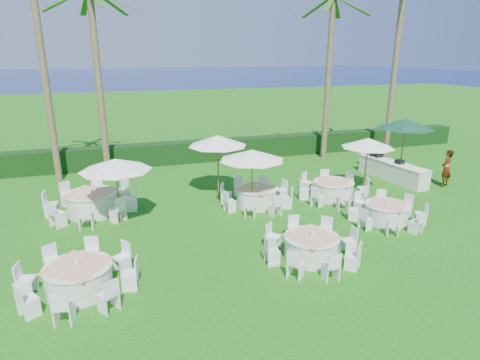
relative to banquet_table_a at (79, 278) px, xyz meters
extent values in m
plane|color=#15540E|center=(6.44, 0.38, -0.41)|extent=(120.00, 120.00, 0.00)
cube|color=black|center=(6.44, 12.38, 0.19)|extent=(34.00, 1.00, 1.20)
plane|color=#07124A|center=(6.44, 102.38, -0.41)|extent=(260.00, 260.00, 0.00)
cylinder|color=silver|center=(0.00, 0.00, -0.04)|extent=(1.69, 1.69, 0.73)
cylinder|color=silver|center=(0.00, 0.00, 0.34)|extent=(1.76, 1.76, 0.03)
cube|color=tan|center=(0.00, 0.00, 0.36)|extent=(1.89, 1.89, 0.01)
cylinder|color=silver|center=(0.00, 0.00, 0.45)|extent=(0.12, 0.12, 0.16)
cube|color=white|center=(1.10, 0.74, 0.03)|extent=(0.57, 0.57, 0.88)
cube|color=white|center=(0.26, 1.30, 0.03)|extent=(0.48, 0.48, 0.88)
cube|color=white|center=(-0.74, 1.10, 0.03)|extent=(0.57, 0.57, 0.88)
cube|color=white|center=(-1.30, 0.26, 0.03)|extent=(0.48, 0.48, 0.88)
cube|color=white|center=(-1.10, -0.74, 0.03)|extent=(0.57, 0.57, 0.88)
cube|color=white|center=(-0.26, -1.30, 0.03)|extent=(0.48, 0.48, 0.88)
cube|color=white|center=(0.74, -1.10, 0.03)|extent=(0.57, 0.57, 0.88)
cube|color=white|center=(1.30, -0.26, 0.03)|extent=(0.48, 0.48, 0.88)
cylinder|color=silver|center=(6.69, -0.19, -0.05)|extent=(1.63, 1.63, 0.71)
cylinder|color=silver|center=(6.69, -0.19, 0.31)|extent=(1.70, 1.70, 0.03)
cube|color=tan|center=(6.69, -0.19, 0.34)|extent=(1.69, 1.69, 0.01)
cylinder|color=silver|center=(6.69, -0.19, 0.42)|extent=(0.11, 0.11, 0.15)
cube|color=white|center=(7.96, -0.24, 0.02)|extent=(0.41, 0.41, 0.85)
cube|color=white|center=(7.62, 0.68, 0.02)|extent=(0.56, 0.56, 0.85)
cube|color=white|center=(6.74, 1.08, 0.02)|extent=(0.41, 0.41, 0.85)
cube|color=white|center=(5.82, 0.74, 0.02)|extent=(0.56, 0.56, 0.85)
cube|color=white|center=(5.42, -0.15, 0.02)|extent=(0.41, 0.41, 0.85)
cube|color=white|center=(5.76, -1.06, 0.02)|extent=(0.56, 0.56, 0.85)
cube|color=white|center=(6.65, -1.46, 0.02)|extent=(0.41, 0.41, 0.85)
cube|color=white|center=(7.56, -1.12, 0.02)|extent=(0.56, 0.56, 0.85)
cylinder|color=silver|center=(10.68, 1.52, -0.07)|extent=(1.55, 1.55, 0.67)
cylinder|color=silver|center=(10.68, 1.52, 0.28)|extent=(1.61, 1.61, 0.03)
cube|color=tan|center=(10.68, 1.52, 0.30)|extent=(1.76, 1.76, 0.01)
cylinder|color=silver|center=(10.68, 1.52, 0.39)|extent=(0.11, 0.11, 0.14)
cube|color=white|center=(11.83, 1.89, 0.00)|extent=(0.47, 0.47, 0.81)
cube|color=white|center=(11.24, 2.60, 0.00)|extent=(0.51, 0.51, 0.81)
cube|color=white|center=(10.31, 2.67, 0.00)|extent=(0.47, 0.47, 0.81)
cube|color=white|center=(9.61, 2.07, 0.00)|extent=(0.51, 0.51, 0.81)
cube|color=white|center=(9.53, 1.15, 0.00)|extent=(0.47, 0.47, 0.81)
cube|color=white|center=(10.13, 0.44, 0.00)|extent=(0.51, 0.51, 0.81)
cube|color=white|center=(11.06, 0.37, 0.00)|extent=(0.47, 0.47, 0.81)
cube|color=white|center=(11.76, 0.97, 0.00)|extent=(0.51, 0.51, 0.81)
cylinder|color=silver|center=(0.12, 5.69, 0.01)|extent=(1.92, 1.92, 0.83)
cylinder|color=silver|center=(0.12, 5.69, 0.44)|extent=(2.00, 2.00, 0.03)
cube|color=tan|center=(0.12, 5.69, 0.46)|extent=(2.09, 2.09, 0.01)
cylinder|color=silver|center=(0.12, 5.69, 0.55)|extent=(0.13, 0.13, 0.18)
cube|color=white|center=(1.27, 6.64, 0.09)|extent=(0.66, 0.66, 1.00)
cube|color=white|center=(0.26, 7.18, 0.09)|extent=(0.51, 0.51, 1.00)
cube|color=white|center=(-0.83, 6.84, 0.09)|extent=(0.66, 0.66, 1.00)
cube|color=white|center=(-1.37, 5.83, 0.09)|extent=(0.51, 0.51, 1.00)
cube|color=white|center=(-1.04, 4.74, 0.09)|extent=(0.66, 0.66, 1.00)
cube|color=white|center=(-0.03, 4.20, 0.09)|extent=(0.51, 0.51, 1.00)
cube|color=white|center=(1.07, 4.53, 0.09)|extent=(0.66, 0.66, 1.00)
cube|color=white|center=(1.61, 5.54, 0.09)|extent=(0.51, 0.51, 1.00)
cylinder|color=silver|center=(6.60, 4.59, -0.05)|extent=(1.65, 1.65, 0.72)
cylinder|color=silver|center=(6.60, 4.59, 0.32)|extent=(1.72, 1.72, 0.03)
cube|color=tan|center=(6.60, 4.59, 0.35)|extent=(1.87, 1.87, 0.01)
cylinder|color=silver|center=(6.60, 4.59, 0.43)|extent=(0.11, 0.11, 0.15)
cube|color=white|center=(7.85, 4.91, 0.02)|extent=(0.49, 0.49, 0.86)
cube|color=white|center=(7.26, 5.70, 0.02)|extent=(0.55, 0.55, 0.86)
cube|color=white|center=(6.28, 5.84, 0.02)|extent=(0.49, 0.49, 0.86)
cube|color=white|center=(5.49, 5.24, 0.02)|extent=(0.55, 0.55, 0.86)
cube|color=white|center=(5.36, 4.26, 0.02)|extent=(0.49, 0.49, 0.86)
cube|color=white|center=(5.95, 3.48, 0.02)|extent=(0.55, 0.55, 0.86)
cube|color=white|center=(6.93, 3.34, 0.02)|extent=(0.49, 0.49, 0.86)
cube|color=white|center=(7.72, 3.94, 0.02)|extent=(0.55, 0.55, 0.86)
cylinder|color=silver|center=(10.08, 4.39, -0.04)|extent=(1.69, 1.69, 0.73)
cylinder|color=silver|center=(10.08, 4.39, 0.34)|extent=(1.76, 1.76, 0.03)
cube|color=tan|center=(10.08, 4.39, 0.36)|extent=(1.90, 1.90, 0.01)
cylinder|color=silver|center=(10.08, 4.39, 0.45)|extent=(0.12, 0.12, 0.16)
cube|color=white|center=(11.21, 5.08, 0.03)|extent=(0.56, 0.56, 0.88)
cube|color=white|center=(10.39, 5.67, 0.03)|extent=(0.50, 0.50, 0.88)
cube|color=white|center=(9.40, 5.52, 0.03)|extent=(0.56, 0.56, 0.88)
cube|color=white|center=(8.80, 4.71, 0.03)|extent=(0.50, 0.50, 0.88)
cube|color=white|center=(8.95, 3.71, 0.03)|extent=(0.56, 0.56, 0.88)
cube|color=white|center=(9.77, 3.11, 0.03)|extent=(0.50, 0.50, 0.88)
cube|color=white|center=(10.76, 3.27, 0.03)|extent=(0.56, 0.56, 0.88)
cube|color=white|center=(11.36, 4.08, 0.03)|extent=(0.50, 0.50, 0.88)
cylinder|color=brown|center=(1.15, 4.39, 0.78)|extent=(0.06, 0.06, 2.37)
cone|color=white|center=(1.15, 4.39, 1.85)|extent=(2.59, 2.59, 0.43)
sphere|color=brown|center=(1.15, 4.39, 2.00)|extent=(0.09, 0.09, 0.09)
cylinder|color=brown|center=(6.32, 4.38, 0.77)|extent=(0.06, 0.06, 2.35)
cone|color=white|center=(6.32, 4.38, 1.82)|extent=(2.63, 2.63, 0.42)
sphere|color=brown|center=(6.32, 4.38, 1.97)|extent=(0.09, 0.09, 0.09)
cylinder|color=brown|center=(5.45, 6.45, 0.88)|extent=(0.06, 0.06, 2.57)
cone|color=white|center=(5.45, 6.45, 2.03)|extent=(2.58, 2.58, 0.46)
sphere|color=brown|center=(5.45, 6.45, 2.19)|extent=(0.10, 0.10, 0.10)
cylinder|color=brown|center=(11.91, 4.81, 0.79)|extent=(0.06, 0.06, 2.39)
cone|color=white|center=(11.91, 4.81, 1.86)|extent=(2.34, 2.34, 0.43)
sphere|color=brown|center=(11.91, 4.81, 2.01)|extent=(0.10, 0.10, 0.10)
cylinder|color=brown|center=(15.32, 6.64, 0.99)|extent=(0.07, 0.07, 2.79)
cone|color=#103B26|center=(15.32, 6.64, 2.25)|extent=(2.83, 2.83, 0.50)
sphere|color=brown|center=(15.32, 6.64, 2.42)|extent=(0.11, 0.11, 0.11)
cube|color=silver|center=(14.26, 5.91, 0.03)|extent=(1.33, 3.99, 0.88)
cube|color=white|center=(14.26, 5.91, 0.50)|extent=(1.39, 4.05, 0.04)
cube|color=black|center=(14.09, 7.08, 0.76)|extent=(0.51, 0.60, 0.49)
cube|color=black|center=(14.32, 5.52, 0.61)|extent=(0.39, 0.39, 0.20)
imported|color=gray|center=(15.99, 4.29, 0.48)|extent=(0.76, 0.65, 1.77)
cylinder|color=brown|center=(-1.64, 10.81, 5.46)|extent=(0.32, 0.32, 11.74)
cylinder|color=brown|center=(0.71, 10.40, 4.00)|extent=(0.32, 0.32, 8.81)
cube|color=#1B5A16|center=(1.75, 10.07, 7.92)|extent=(2.19, 0.93, 1.00)
cube|color=#1B5A16|center=(1.52, 11.14, 7.92)|extent=(1.82, 1.69, 1.00)
cube|color=#1B5A16|center=(0.47, 11.47, 7.92)|extent=(0.75, 2.21, 1.00)
cube|color=#1B5A16|center=(-0.34, 10.73, 7.92)|extent=(2.19, 0.93, 1.00)
cylinder|color=brown|center=(13.21, 11.00, 4.11)|extent=(0.32, 0.32, 9.03)
cube|color=#1B5A16|center=(14.29, 10.83, 8.13)|extent=(2.22, 0.61, 1.00)
cube|color=#1B5A16|center=(13.89, 11.85, 8.13)|extent=(1.60, 1.90, 1.00)
cube|color=#1B5A16|center=(12.81, 12.02, 8.13)|extent=(1.06, 2.16, 1.00)
cube|color=#1B5A16|center=(12.12, 11.17, 8.13)|extent=(2.22, 0.61, 1.00)
cube|color=#1B5A16|center=(12.52, 10.14, 8.13)|extent=(1.60, 1.90, 1.00)
cube|color=#1B5A16|center=(13.61, 9.98, 8.13)|extent=(1.06, 2.16, 1.00)
cylinder|color=brown|center=(16.96, 10.08, 5.04)|extent=(0.32, 0.32, 10.89)
camera|label=1|loc=(1.29, -10.13, 5.65)|focal=30.00mm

